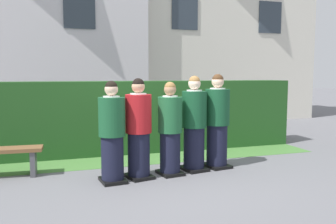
# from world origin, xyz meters

# --- Properties ---
(ground_plane) EXTENTS (60.00, 60.00, 0.00)m
(ground_plane) POSITION_xyz_m (0.00, 0.00, 0.00)
(ground_plane) COLOR slate
(student_front_row_0) EXTENTS (0.41, 0.52, 1.57)m
(student_front_row_0) POSITION_xyz_m (-0.96, -0.15, 0.75)
(student_front_row_0) COLOR black
(student_front_row_0) RESTS_ON ground
(student_in_red_blazer) EXTENTS (0.47, 0.55, 1.61)m
(student_in_red_blazer) POSITION_xyz_m (-0.52, -0.06, 0.77)
(student_in_red_blazer) COLOR black
(student_in_red_blazer) RESTS_ON ground
(student_front_row_2) EXTENTS (0.42, 0.52, 1.55)m
(student_front_row_2) POSITION_xyz_m (0.03, -0.02, 0.74)
(student_front_row_2) COLOR black
(student_front_row_2) RESTS_ON ground
(student_front_row_3) EXTENTS (0.46, 0.53, 1.65)m
(student_front_row_3) POSITION_xyz_m (0.51, 0.11, 0.78)
(student_front_row_3) COLOR black
(student_front_row_3) RESTS_ON ground
(student_front_row_4) EXTENTS (0.45, 0.56, 1.68)m
(student_front_row_4) POSITION_xyz_m (0.98, 0.17, 0.80)
(student_front_row_4) COLOR black
(student_front_row_4) RESTS_ON ground
(hedge) EXTENTS (7.00, 0.70, 1.52)m
(hedge) POSITION_xyz_m (0.00, 1.94, 0.76)
(hedge) COLOR #214C1E
(hedge) RESTS_ON ground
(school_building_main) EXTENTS (7.62, 3.48, 8.08)m
(school_building_main) POSITION_xyz_m (4.05, 7.32, 4.14)
(school_building_main) COLOR beige
(school_building_main) RESTS_ON ground
(lawn_strip) EXTENTS (7.00, 0.90, 0.01)m
(lawn_strip) POSITION_xyz_m (0.00, 1.14, 0.00)
(lawn_strip) COLOR #477A38
(lawn_strip) RESTS_ON ground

